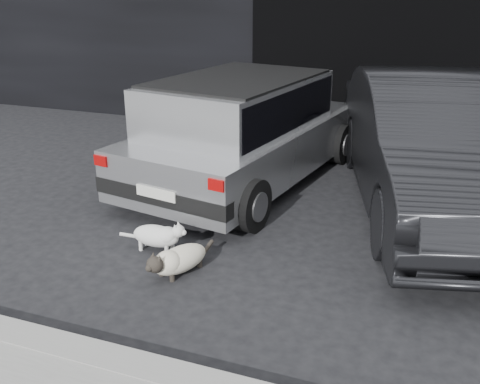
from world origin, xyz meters
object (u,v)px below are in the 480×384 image
(second_car, at_px, (434,145))
(cat_white, at_px, (159,236))
(silver_hatchback, at_px, (243,126))
(cat_siamese, at_px, (176,260))

(second_car, bearing_deg, cat_white, -154.36)
(silver_hatchback, bearing_deg, second_car, 8.82)
(second_car, height_order, cat_white, second_car)
(second_car, bearing_deg, cat_siamese, -145.49)
(cat_siamese, height_order, cat_white, cat_white)
(silver_hatchback, relative_size, cat_siamese, 4.91)
(silver_hatchback, bearing_deg, cat_siamese, -73.97)
(second_car, xyz_separation_m, cat_white, (-2.44, -2.09, -0.60))
(cat_white, bearing_deg, silver_hatchback, 177.72)
(silver_hatchback, distance_m, second_car, 2.34)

